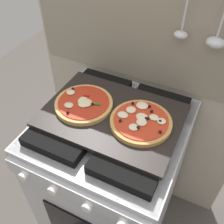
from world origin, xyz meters
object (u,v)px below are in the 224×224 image
pizza_right (141,121)px  stove (112,178)px  pizza_left (83,103)px  baking_tray (112,115)px

pizza_right → stove: bearing=-178.7°
pizza_left → pizza_right: (0.25, 0.01, 0.00)m
baking_tray → pizza_left: 0.13m
stove → pizza_right: size_ratio=3.83×
stove → baking_tray: 0.46m
stove → pizza_right: (0.12, 0.00, 0.48)m
baking_tray → pizza_left: size_ratio=2.30×
stove → baking_tray: baking_tray is taller
baking_tray → pizza_right: pizza_right is taller
pizza_left → stove: bearing=2.8°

